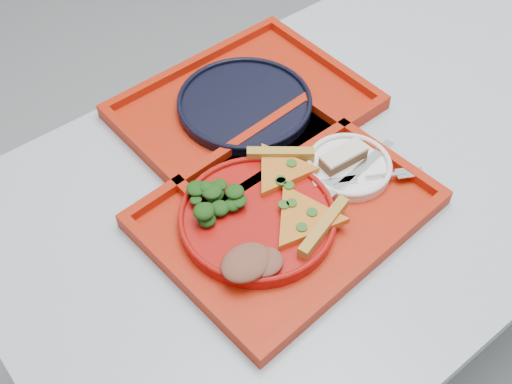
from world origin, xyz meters
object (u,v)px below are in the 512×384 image
(tray_main, at_px, (286,212))
(dinner_plate, at_px, (257,219))
(dessert_bar, at_px, (343,157))
(navy_plate, at_px, (245,105))
(tray_far, at_px, (245,110))

(tray_main, height_order, dinner_plate, dinner_plate)
(tray_main, relative_size, dessert_bar, 5.14)
(navy_plate, distance_m, dessert_bar, 0.23)
(tray_main, distance_m, dinner_plate, 0.06)
(tray_main, height_order, dessert_bar, dessert_bar)
(tray_main, relative_size, tray_far, 1.00)
(tray_far, xyz_separation_m, dinner_plate, (-0.16, -0.23, 0.02))
(dinner_plate, xyz_separation_m, dessert_bar, (0.20, 0.00, 0.02))
(dessert_bar, bearing_deg, dinner_plate, -175.00)
(dinner_plate, bearing_deg, tray_far, 56.31)
(dinner_plate, bearing_deg, dessert_bar, 1.10)
(tray_far, height_order, dinner_plate, dinner_plate)
(dinner_plate, height_order, dessert_bar, dessert_bar)
(tray_far, relative_size, dessert_bar, 5.14)
(dessert_bar, bearing_deg, tray_main, -170.57)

